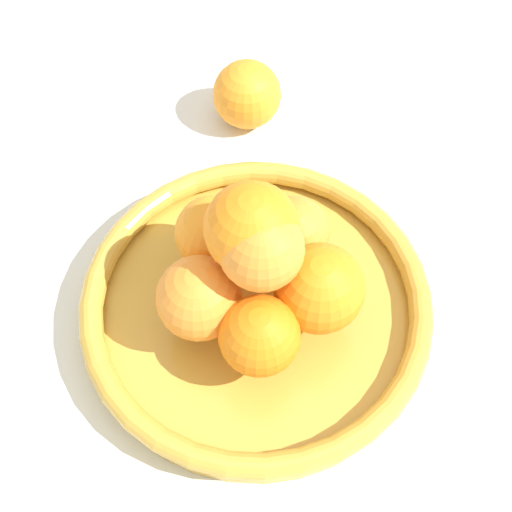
{
  "coord_description": "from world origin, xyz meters",
  "views": [
    {
      "loc": [
        -0.13,
        -0.27,
        0.59
      ],
      "look_at": [
        0.0,
        0.0,
        0.11
      ],
      "focal_mm": 50.0,
      "sensor_mm": 36.0,
      "label": 1
    }
  ],
  "objects": [
    {
      "name": "ground_plane",
      "position": [
        0.0,
        0.0,
        0.0
      ],
      "size": [
        4.0,
        4.0,
        0.0
      ],
      "primitive_type": "plane",
      "color": "silver"
    },
    {
      "name": "stray_orange",
      "position": [
        0.1,
        0.23,
        0.04
      ],
      "size": [
        0.07,
        0.07,
        0.07
      ],
      "primitive_type": "sphere",
      "color": "orange",
      "rests_on": "ground_plane"
    },
    {
      "name": "orange_pile",
      "position": [
        0.0,
        -0.0,
        0.1
      ],
      "size": [
        0.17,
        0.17,
        0.13
      ],
      "color": "orange",
      "rests_on": "fruit_bowl"
    },
    {
      "name": "fruit_bowl",
      "position": [
        0.0,
        0.0,
        0.02
      ],
      "size": [
        0.32,
        0.32,
        0.04
      ],
      "color": "gold",
      "rests_on": "ground_plane"
    }
  ]
}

